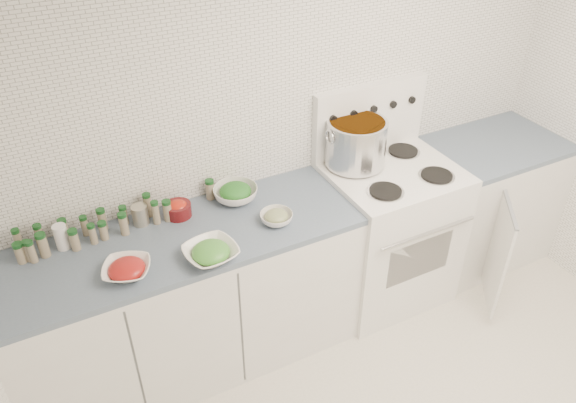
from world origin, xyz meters
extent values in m
cube|color=white|center=(0.00, 1.51, 1.25)|extent=(3.50, 0.02, 2.50)
cube|color=white|center=(-0.82, 1.19, 0.43)|extent=(1.85, 0.62, 0.86)
cube|color=#4A5A70|center=(-0.82, 1.19, 0.88)|extent=(1.85, 0.62, 0.03)
cube|color=white|center=(0.48, 1.18, 0.46)|extent=(0.76, 0.65, 0.92)
cube|color=black|center=(0.48, 0.86, 0.50)|extent=(0.45, 0.01, 0.28)
cylinder|color=silver|center=(0.48, 0.82, 0.72)|extent=(0.65, 0.02, 0.02)
cube|color=white|center=(0.48, 1.18, 0.93)|extent=(0.76, 0.65, 0.01)
cube|color=white|center=(0.48, 1.47, 1.15)|extent=(0.76, 0.06, 0.43)
cylinder|color=silver|center=(0.30, 1.02, 0.94)|extent=(0.21, 0.21, 0.01)
cylinder|color=black|center=(0.30, 1.02, 0.94)|extent=(0.18, 0.18, 0.01)
cylinder|color=silver|center=(0.66, 1.02, 0.94)|extent=(0.21, 0.21, 0.01)
cylinder|color=black|center=(0.66, 1.02, 0.94)|extent=(0.18, 0.18, 0.01)
cylinder|color=silver|center=(0.30, 1.33, 0.94)|extent=(0.21, 0.21, 0.01)
cylinder|color=black|center=(0.30, 1.33, 0.94)|extent=(0.18, 0.18, 0.01)
cylinder|color=silver|center=(0.66, 1.33, 0.94)|extent=(0.21, 0.21, 0.01)
cylinder|color=black|center=(0.66, 1.33, 0.94)|extent=(0.18, 0.18, 0.01)
cylinder|color=black|center=(0.20, 1.44, 1.22)|extent=(0.04, 0.02, 0.04)
cylinder|color=black|center=(0.34, 1.44, 1.22)|extent=(0.04, 0.02, 0.04)
cylinder|color=black|center=(0.48, 1.44, 1.22)|extent=(0.04, 0.02, 0.04)
cylinder|color=black|center=(0.62, 1.44, 1.22)|extent=(0.04, 0.02, 0.04)
cylinder|color=black|center=(0.76, 1.44, 1.22)|extent=(0.04, 0.02, 0.04)
cube|color=white|center=(1.30, 1.19, 0.43)|extent=(0.89, 0.62, 0.86)
cube|color=#4A5A70|center=(1.30, 1.19, 0.88)|extent=(0.89, 0.62, 0.03)
cube|color=white|center=(0.99, 0.72, 0.43)|extent=(0.25, 0.33, 0.70)
cylinder|color=silver|center=(0.31, 1.35, 1.08)|extent=(0.35, 0.35, 0.27)
cylinder|color=orange|center=(0.31, 1.35, 1.20)|extent=(0.32, 0.32, 0.03)
torus|color=silver|center=(0.13, 1.35, 1.16)|extent=(0.01, 0.08, 0.08)
torus|color=silver|center=(0.49, 1.35, 1.16)|extent=(0.01, 0.08, 0.08)
imported|color=white|center=(-1.13, 1.04, 0.93)|extent=(0.29, 0.29, 0.05)
ellipsoid|color=#A20D1D|center=(-1.13, 1.04, 0.94)|extent=(0.16, 0.16, 0.07)
imported|color=white|center=(-0.75, 0.97, 0.93)|extent=(0.28, 0.28, 0.06)
ellipsoid|color=#308D2E|center=(-0.75, 0.97, 0.94)|extent=(0.18, 0.18, 0.08)
imported|color=white|center=(-0.45, 1.37, 0.94)|extent=(0.27, 0.27, 0.08)
ellipsoid|color=#195618|center=(-0.45, 1.37, 0.96)|extent=(0.18, 0.18, 0.08)
imported|color=white|center=(-0.34, 1.09, 0.93)|extent=(0.18, 0.18, 0.05)
ellipsoid|color=#2F471C|center=(-0.34, 1.09, 0.94)|extent=(0.12, 0.12, 0.06)
cylinder|color=#500D10|center=(-0.77, 1.38, 0.94)|extent=(0.14, 0.14, 0.07)
ellipsoid|color=red|center=(-0.77, 1.38, 0.96)|extent=(0.10, 0.10, 0.05)
cylinder|color=white|center=(-1.36, 1.38, 0.97)|extent=(0.08, 0.08, 0.13)
cylinder|color=#A39C8A|center=(-0.97, 1.40, 0.95)|extent=(0.11, 0.11, 0.11)
cylinder|color=gray|center=(-1.55, 1.45, 0.96)|extent=(0.04, 0.04, 0.11)
cylinder|color=#134319|center=(-1.55, 1.45, 1.02)|extent=(0.04, 0.04, 0.02)
cylinder|color=gray|center=(-1.45, 1.44, 0.96)|extent=(0.04, 0.04, 0.11)
cylinder|color=#134319|center=(-1.45, 1.44, 1.02)|extent=(0.04, 0.04, 0.02)
cylinder|color=gray|center=(-1.34, 1.44, 0.95)|extent=(0.04, 0.04, 0.11)
cylinder|color=#134319|center=(-1.34, 1.44, 1.01)|extent=(0.04, 0.04, 0.02)
cylinder|color=gray|center=(-1.24, 1.43, 0.95)|extent=(0.04, 0.04, 0.09)
cylinder|color=#134319|center=(-1.24, 1.43, 1.00)|extent=(0.04, 0.04, 0.02)
cylinder|color=gray|center=(-1.15, 1.44, 0.95)|extent=(0.04, 0.04, 0.10)
cylinder|color=#134319|center=(-1.15, 1.44, 1.01)|extent=(0.05, 0.05, 0.02)
cylinder|color=gray|center=(-1.04, 1.44, 0.94)|extent=(0.04, 0.04, 0.09)
cylinder|color=#134319|center=(-1.04, 1.44, 1.00)|extent=(0.04, 0.04, 0.02)
cylinder|color=gray|center=(-0.91, 1.45, 0.96)|extent=(0.04, 0.04, 0.12)
cylinder|color=#134319|center=(-0.91, 1.45, 1.03)|extent=(0.04, 0.04, 0.02)
cylinder|color=gray|center=(-0.56, 1.45, 0.95)|extent=(0.05, 0.05, 0.10)
cylinder|color=#134319|center=(-0.56, 1.45, 1.01)|extent=(0.05, 0.05, 0.02)
cylinder|color=gray|center=(-1.55, 1.36, 0.95)|extent=(0.05, 0.05, 0.09)
cylinder|color=#134319|center=(-1.55, 1.36, 1.00)|extent=(0.05, 0.05, 0.02)
cylinder|color=gray|center=(-1.45, 1.35, 0.96)|extent=(0.05, 0.05, 0.12)
cylinder|color=#134319|center=(-1.45, 1.35, 1.02)|extent=(0.05, 0.05, 0.02)
cylinder|color=gray|center=(-1.31, 1.34, 0.95)|extent=(0.04, 0.04, 0.10)
cylinder|color=#134319|center=(-1.31, 1.34, 1.01)|extent=(0.05, 0.05, 0.02)
cylinder|color=gray|center=(-1.22, 1.35, 0.95)|extent=(0.04, 0.04, 0.10)
cylinder|color=#134319|center=(-1.22, 1.35, 1.01)|extent=(0.04, 0.04, 0.02)
cylinder|color=gray|center=(-1.17, 1.36, 0.94)|extent=(0.04, 0.04, 0.09)
cylinder|color=#134319|center=(-1.17, 1.36, 0.99)|extent=(0.04, 0.04, 0.02)
cylinder|color=gray|center=(-1.06, 1.35, 0.95)|extent=(0.04, 0.04, 0.11)
cylinder|color=#134319|center=(-1.06, 1.35, 1.02)|extent=(0.05, 0.05, 0.02)
cylinder|color=gray|center=(-0.89, 1.36, 0.96)|extent=(0.04, 0.04, 0.12)
cylinder|color=#134319|center=(-0.89, 1.36, 1.03)|extent=(0.04, 0.04, 0.02)
cylinder|color=gray|center=(-0.83, 1.36, 0.95)|extent=(0.04, 0.04, 0.10)
cylinder|color=#134319|center=(-0.83, 1.36, 1.01)|extent=(0.05, 0.05, 0.02)
cylinder|color=gray|center=(-1.50, 1.34, 0.95)|extent=(0.04, 0.04, 0.10)
cylinder|color=#134319|center=(-1.50, 1.34, 1.01)|extent=(0.04, 0.04, 0.02)
cylinder|color=gray|center=(-1.52, 1.35, 0.95)|extent=(0.04, 0.04, 0.10)
cylinder|color=#134319|center=(-1.52, 1.35, 1.01)|extent=(0.04, 0.04, 0.02)
camera|label=1|loc=(-1.36, -1.03, 2.67)|focal=35.00mm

